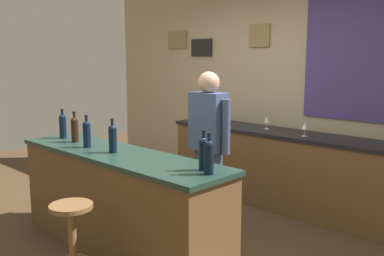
% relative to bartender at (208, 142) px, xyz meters
% --- Properties ---
extents(ground_plane, '(10.00, 10.00, 0.00)m').
position_rel_bartender_xyz_m(ground_plane, '(-0.32, -0.45, -0.94)').
color(ground_plane, '#4C3823').
extents(back_wall, '(6.00, 0.09, 2.80)m').
position_rel_bartender_xyz_m(back_wall, '(-0.29, 1.58, 0.48)').
color(back_wall, tan).
rests_on(back_wall, ground_plane).
extents(bar_counter, '(2.38, 0.60, 0.92)m').
position_rel_bartender_xyz_m(bar_counter, '(-0.32, -0.85, -0.47)').
color(bar_counter, brown).
rests_on(bar_counter, ground_plane).
extents(side_counter, '(3.01, 0.56, 0.90)m').
position_rel_bartender_xyz_m(side_counter, '(0.08, 1.20, -0.48)').
color(side_counter, brown).
rests_on(side_counter, ground_plane).
extents(bartender, '(0.52, 0.21, 1.62)m').
position_rel_bartender_xyz_m(bartender, '(0.00, 0.00, 0.00)').
color(bartender, '#384766').
rests_on(bartender, ground_plane).
extents(bar_stool, '(0.32, 0.32, 0.68)m').
position_rel_bartender_xyz_m(bar_stool, '(-0.02, -1.50, -0.48)').
color(bar_stool, brown).
rests_on(bar_stool, ground_plane).
extents(wine_bottle_a, '(0.07, 0.07, 0.31)m').
position_rel_bartender_xyz_m(wine_bottle_a, '(-1.29, -0.83, 0.12)').
color(wine_bottle_a, black).
rests_on(wine_bottle_a, bar_counter).
extents(wine_bottle_b, '(0.07, 0.07, 0.31)m').
position_rel_bartender_xyz_m(wine_bottle_b, '(-1.01, -0.86, 0.12)').
color(wine_bottle_b, black).
rests_on(wine_bottle_b, bar_counter).
extents(wine_bottle_c, '(0.07, 0.07, 0.31)m').
position_rel_bartender_xyz_m(wine_bottle_c, '(-0.70, -0.91, 0.12)').
color(wine_bottle_c, black).
rests_on(wine_bottle_c, bar_counter).
extents(wine_bottle_d, '(0.07, 0.07, 0.31)m').
position_rel_bartender_xyz_m(wine_bottle_d, '(-0.34, -0.88, 0.12)').
color(wine_bottle_d, black).
rests_on(wine_bottle_d, bar_counter).
extents(wine_bottle_e, '(0.07, 0.07, 0.31)m').
position_rel_bartender_xyz_m(wine_bottle_e, '(0.64, -0.77, 0.12)').
color(wine_bottle_e, black).
rests_on(wine_bottle_e, bar_counter).
extents(wine_bottle_f, '(0.07, 0.07, 0.31)m').
position_rel_bartender_xyz_m(wine_bottle_f, '(0.74, -0.82, 0.12)').
color(wine_bottle_f, black).
rests_on(wine_bottle_f, bar_counter).
extents(wine_glass_a, '(0.07, 0.07, 0.16)m').
position_rel_bartender_xyz_m(wine_glass_a, '(-1.19, 1.18, 0.07)').
color(wine_glass_a, silver).
rests_on(wine_glass_a, side_counter).
extents(wine_glass_b, '(0.07, 0.07, 0.16)m').
position_rel_bartender_xyz_m(wine_glass_b, '(-1.06, 1.15, 0.07)').
color(wine_glass_b, silver).
rests_on(wine_glass_b, side_counter).
extents(wine_glass_c, '(0.07, 0.07, 0.16)m').
position_rel_bartender_xyz_m(wine_glass_c, '(-0.15, 1.22, 0.07)').
color(wine_glass_c, silver).
rests_on(wine_glass_c, side_counter).
extents(wine_glass_d, '(0.07, 0.07, 0.16)m').
position_rel_bartender_xyz_m(wine_glass_d, '(0.42, 1.11, 0.07)').
color(wine_glass_d, silver).
rests_on(wine_glass_d, side_counter).
extents(coffee_mug, '(0.12, 0.08, 0.09)m').
position_rel_bartender_xyz_m(coffee_mug, '(-0.75, 1.13, 0.01)').
color(coffee_mug, '#338C4C').
rests_on(coffee_mug, side_counter).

